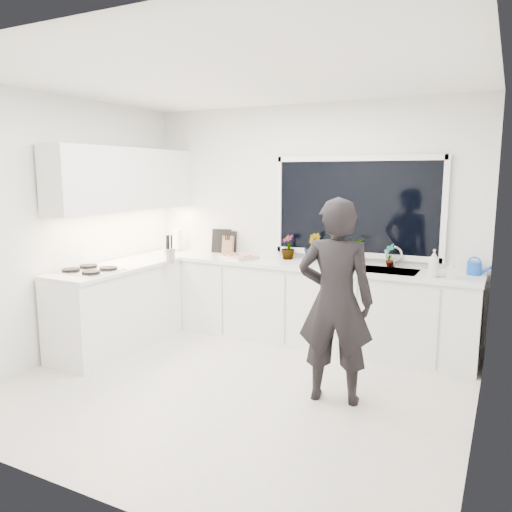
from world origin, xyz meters
The scene contains 25 objects.
floor centered at (0.00, 0.00, -0.01)m, with size 4.00×3.50×0.02m, color beige.
wall_back centered at (0.00, 1.76, 1.35)m, with size 4.00×0.02×2.70m, color white.
wall_left centered at (-2.01, 0.00, 1.35)m, with size 0.02×3.50×2.70m, color white.
wall_right centered at (2.01, 0.00, 1.35)m, with size 0.02×3.50×2.70m, color white.
ceiling centered at (0.00, 0.00, 2.71)m, with size 4.00×3.50×0.02m, color white.
window centered at (0.60, 1.73, 1.55)m, with size 1.80×0.02×1.00m, color black.
base_cabinets_back centered at (0.00, 1.45, 0.44)m, with size 3.92×0.58×0.88m, color white.
base_cabinets_left centered at (-1.67, 0.35, 0.44)m, with size 0.58×1.60×0.88m, color white.
countertop_back centered at (0.00, 1.44, 0.90)m, with size 3.94×0.62×0.04m, color silver.
countertop_left centered at (-1.67, 0.35, 0.90)m, with size 0.62×1.60×0.04m, color silver.
upper_cabinets centered at (-1.79, 0.70, 1.85)m, with size 0.34×2.10×0.70m, color white.
sink centered at (1.05, 1.45, 0.87)m, with size 0.58×0.42×0.14m, color silver.
faucet centered at (1.05, 1.65, 1.03)m, with size 0.03×0.03×0.22m, color silver.
stovetop centered at (-1.69, 0.00, 0.94)m, with size 0.56×0.48×0.03m, color black.
person centered at (0.89, 0.17, 0.87)m, with size 0.63×0.41×1.73m, color black.
pizza_tray centered at (-0.72, 1.42, 0.94)m, with size 0.41×0.30×0.03m, color #B7B6BB.
pizza centered at (-0.72, 1.42, 0.95)m, with size 0.38×0.27×0.01m, color #AA161B.
watering_can centered at (1.85, 1.61, 0.98)m, with size 0.14×0.14×0.13m, color blue.
paper_towel_roll centered at (-1.71, 1.55, 1.05)m, with size 0.11×0.11×0.26m, color white.
knife_block centered at (-0.97, 1.59, 1.03)m, with size 0.13×0.10×0.22m, color olive.
utensil_crock centered at (-1.27, 0.80, 1.00)m, with size 0.13×0.13×0.16m, color silver.
picture_frame_large centered at (-1.03, 1.69, 1.06)m, with size 0.22×0.02×0.28m, color black.
picture_frame_small centered at (-1.12, 1.69, 1.07)m, with size 0.25×0.02×0.30m, color black.
herb_plants centered at (0.38, 1.61, 1.07)m, with size 1.37×0.31×0.33m.
soap_bottles centered at (1.55, 1.30, 1.04)m, with size 0.26×0.11×0.27m.
Camera 1 is at (2.13, -3.71, 1.91)m, focal length 35.00 mm.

